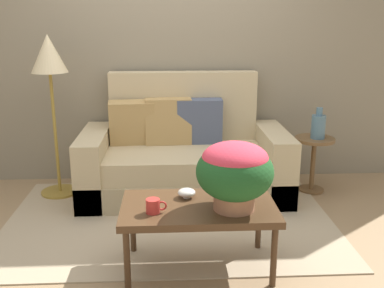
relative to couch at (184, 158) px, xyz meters
The scene contains 11 objects.
ground_plane 0.77m from the couch, 101.34° to the right, with size 14.00×14.00×0.00m, color #997A56.
wall_back 1.24m from the couch, 105.61° to the left, with size 6.40×0.12×2.93m, color gray.
area_rug 0.73m from the couch, 102.25° to the right, with size 2.67×1.78×0.01m, color tan.
couch is the anchor object (origin of this frame).
coffee_table 1.38m from the couch, 87.89° to the right, with size 1.00×0.58×0.46m.
side_table 1.24m from the couch, ahead, with size 0.37×0.37×0.53m.
floor_lamp 1.45m from the couch, behind, with size 0.35×0.35×1.49m.
potted_plant 1.52m from the couch, 79.49° to the right, with size 0.48×0.48×0.43m.
coffee_mug 1.51m from the couch, 99.06° to the right, with size 0.13×0.09×0.09m.
snack_bowl 1.26m from the couch, 90.99° to the right, with size 0.12×0.12×0.06m.
table_vase 1.30m from the couch, ahead, with size 0.13×0.13×0.29m.
Camera 1 is at (-0.00, -3.36, 1.62)m, focal length 41.94 mm.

